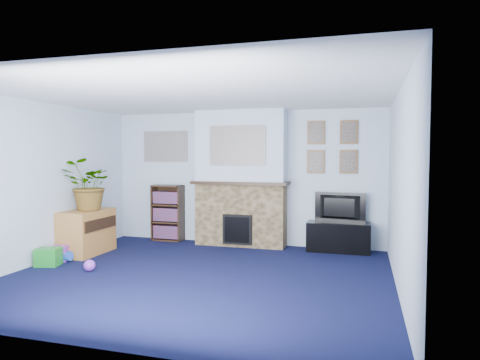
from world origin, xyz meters
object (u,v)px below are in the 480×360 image
(tv_stand, at_px, (338,238))
(sideboard, at_px, (87,232))
(television, at_px, (339,208))
(bookshelf, at_px, (168,214))

(tv_stand, relative_size, sideboard, 1.12)
(television, bearing_deg, tv_stand, 99.03)
(tv_stand, relative_size, bookshelf, 0.99)
(television, distance_m, bookshelf, 3.17)
(bookshelf, bearing_deg, tv_stand, -1.39)
(tv_stand, distance_m, sideboard, 4.16)
(television, relative_size, sideboard, 0.93)
(bookshelf, xyz_separation_m, sideboard, (-0.79, -1.38, -0.15))
(tv_stand, bearing_deg, television, 90.00)
(sideboard, bearing_deg, tv_stand, 18.32)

